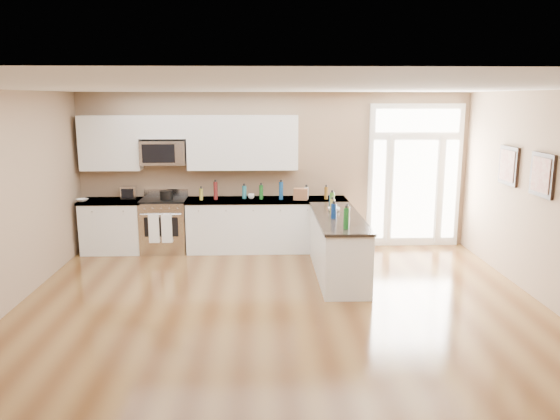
# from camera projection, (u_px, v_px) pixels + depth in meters

# --- Properties ---
(ground) EXTENTS (8.00, 8.00, 0.00)m
(ground) POSITION_uv_depth(u_px,v_px,m) (284.00, 338.00, 6.25)
(ground) COLOR #583418
(room_shell) EXTENTS (8.00, 8.00, 8.00)m
(room_shell) POSITION_uv_depth(u_px,v_px,m) (284.00, 191.00, 5.91)
(room_shell) COLOR #94795E
(room_shell) RESTS_ON ground
(back_cabinet_left) EXTENTS (1.10, 0.66, 0.94)m
(back_cabinet_left) POSITION_uv_depth(u_px,v_px,m) (114.00, 228.00, 9.68)
(back_cabinet_left) COLOR white
(back_cabinet_left) RESTS_ON ground
(back_cabinet_right) EXTENTS (2.85, 0.66, 0.94)m
(back_cabinet_right) POSITION_uv_depth(u_px,v_px,m) (267.00, 226.00, 9.77)
(back_cabinet_right) COLOR white
(back_cabinet_right) RESTS_ON ground
(peninsula_cabinet) EXTENTS (0.69, 2.32, 0.94)m
(peninsula_cabinet) POSITION_uv_depth(u_px,v_px,m) (338.00, 248.00, 8.39)
(peninsula_cabinet) COLOR white
(peninsula_cabinet) RESTS_ON ground
(upper_cabinet_left) EXTENTS (1.04, 0.33, 0.95)m
(upper_cabinet_left) POSITION_uv_depth(u_px,v_px,m) (110.00, 143.00, 9.52)
(upper_cabinet_left) COLOR white
(upper_cabinet_left) RESTS_ON room_shell
(upper_cabinet_right) EXTENTS (1.94, 0.33, 0.95)m
(upper_cabinet_right) POSITION_uv_depth(u_px,v_px,m) (243.00, 143.00, 9.60)
(upper_cabinet_right) COLOR white
(upper_cabinet_right) RESTS_ON room_shell
(upper_cabinet_short) EXTENTS (0.82, 0.33, 0.40)m
(upper_cabinet_short) POSITION_uv_depth(u_px,v_px,m) (163.00, 127.00, 9.50)
(upper_cabinet_short) COLOR white
(upper_cabinet_short) RESTS_ON room_shell
(microwave) EXTENTS (0.78, 0.41, 0.42)m
(microwave) POSITION_uv_depth(u_px,v_px,m) (164.00, 152.00, 9.55)
(microwave) COLOR silver
(microwave) RESTS_ON room_shell
(entry_door) EXTENTS (1.70, 0.10, 2.60)m
(entry_door) POSITION_uv_depth(u_px,v_px,m) (414.00, 176.00, 9.94)
(entry_door) COLOR white
(entry_door) RESTS_ON ground
(wall_art_near) EXTENTS (0.05, 0.58, 0.58)m
(wall_art_near) POSITION_uv_depth(u_px,v_px,m) (508.00, 166.00, 8.18)
(wall_art_near) COLOR black
(wall_art_near) RESTS_ON room_shell
(wall_art_far) EXTENTS (0.05, 0.58, 0.58)m
(wall_art_far) POSITION_uv_depth(u_px,v_px,m) (542.00, 175.00, 7.20)
(wall_art_far) COLOR black
(wall_art_far) RESTS_ON room_shell
(kitchen_range) EXTENTS (0.79, 0.70, 1.08)m
(kitchen_range) POSITION_uv_depth(u_px,v_px,m) (165.00, 225.00, 9.70)
(kitchen_range) COLOR silver
(kitchen_range) RESTS_ON ground
(stockpot) EXTENTS (0.28, 0.28, 0.17)m
(stockpot) POSITION_uv_depth(u_px,v_px,m) (166.00, 195.00, 9.53)
(stockpot) COLOR black
(stockpot) RESTS_ON kitchen_range
(toaster_oven) EXTENTS (0.27, 0.22, 0.23)m
(toaster_oven) POSITION_uv_depth(u_px,v_px,m) (129.00, 193.00, 9.66)
(toaster_oven) COLOR silver
(toaster_oven) RESTS_ON back_cabinet_left
(cardboard_box) EXTENTS (0.27, 0.21, 0.20)m
(cardboard_box) POSITION_uv_depth(u_px,v_px,m) (301.00, 194.00, 9.58)
(cardboard_box) COLOR brown
(cardboard_box) RESTS_ON back_cabinet_right
(bowl_left) EXTENTS (0.24, 0.24, 0.05)m
(bowl_left) POSITION_uv_depth(u_px,v_px,m) (82.00, 200.00, 9.44)
(bowl_left) COLOR white
(bowl_left) RESTS_ON back_cabinet_left
(bowl_peninsula) EXTENTS (0.23, 0.23, 0.06)m
(bowl_peninsula) POSITION_uv_depth(u_px,v_px,m) (334.00, 209.00, 8.61)
(bowl_peninsula) COLOR white
(bowl_peninsula) RESTS_ON peninsula_cabinet
(cup_counter) EXTENTS (0.13, 0.13, 0.09)m
(cup_counter) POSITION_uv_depth(u_px,v_px,m) (251.00, 196.00, 9.67)
(cup_counter) COLOR white
(cup_counter) RESTS_ON back_cabinet_right
(counter_bottles) EXTENTS (2.34, 2.43, 0.32)m
(counter_bottles) POSITION_uv_depth(u_px,v_px,m) (296.00, 200.00, 8.89)
(counter_bottles) COLOR #19591E
(counter_bottles) RESTS_ON back_cabinet_right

